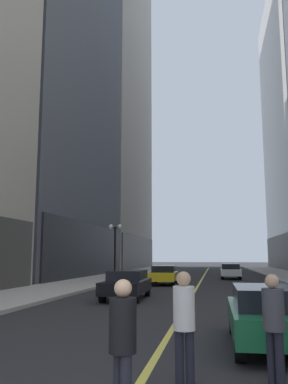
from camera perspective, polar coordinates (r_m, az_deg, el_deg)
The scene contains 13 objects.
ground_plane at distance 38.32m, azimuth 8.18°, elevation -11.83°, with size 200.00×200.00×0.00m, color #262628.
sidewalk_left at distance 39.45m, azimuth -4.14°, elevation -11.70°, with size 4.50×78.00×0.15m, color #ADA8A0.
lane_centre_stripe at distance 38.32m, azimuth 8.18°, elevation -11.82°, with size 0.16×70.00×0.01m, color #E5D64C.
building_left_mid at distance 46.28m, azimuth -14.01°, elevation 17.43°, with size 11.57×24.00×44.86m.
building_left_far at distance 71.98m, azimuth -5.65°, elevation 15.13°, with size 12.60×26.00×62.76m.
car_green at distance 9.86m, azimuth 17.34°, elevation -15.93°, with size 1.77×4.30×1.32m.
car_black at distance 19.56m, azimuth -2.38°, elevation -12.65°, with size 1.84×4.54×1.32m.
car_yellow at distance 29.23m, azimuth 2.81°, elevation -11.42°, with size 1.84×4.14×1.32m.
car_white at distance 37.30m, azimuth 12.02°, elevation -10.70°, with size 1.78×4.38×1.32m.
pedestrian_in_black_coat at distance 5.29m, azimuth -3.00°, elevation -19.77°, with size 0.48×0.48×1.70m.
pedestrian_in_white_shirt at distance 6.68m, azimuth 5.63°, elevation -17.21°, with size 0.38×0.38×1.75m.
pedestrian_with_orange_bag at distance 7.02m, azimuth 17.68°, elevation -16.68°, with size 0.48×0.48×1.70m.
street_lamp_left_far at distance 31.79m, azimuth -4.06°, elevation -6.63°, with size 1.06×0.36×4.43m.
Camera 1 is at (1.23, -3.25, 1.98)m, focal length 38.16 mm.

